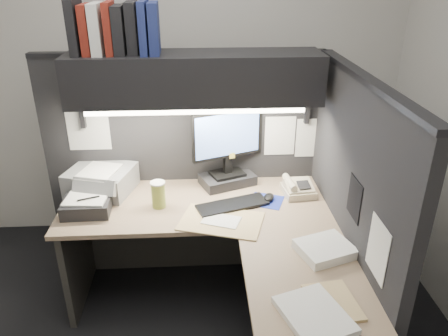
{
  "coord_description": "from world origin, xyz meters",
  "views": [
    {
      "loc": [
        0.14,
        -1.91,
        2.14
      ],
      "look_at": [
        0.29,
        0.51,
        1.0
      ],
      "focal_mm": 35.0,
      "sensor_mm": 36.0,
      "label": 1
    }
  ],
  "objects_px": {
    "desk": "(254,295)",
    "telephone": "(298,189)",
    "coffee_cup": "(158,195)",
    "monitor": "(228,156)",
    "printer": "(101,180)",
    "overhead_shelf": "(195,78)",
    "notebook_stack": "(87,205)",
    "keyboard": "(232,205)"
  },
  "relations": [
    {
      "from": "printer",
      "to": "notebook_stack",
      "type": "distance_m",
      "value": 0.28
    },
    {
      "from": "keyboard",
      "to": "notebook_stack",
      "type": "relative_size",
      "value": 1.58
    },
    {
      "from": "telephone",
      "to": "printer",
      "type": "distance_m",
      "value": 1.33
    },
    {
      "from": "overhead_shelf",
      "to": "notebook_stack",
      "type": "xyz_separation_m",
      "value": [
        -0.69,
        -0.26,
        -0.73
      ]
    },
    {
      "from": "keyboard",
      "to": "coffee_cup",
      "type": "distance_m",
      "value": 0.47
    },
    {
      "from": "overhead_shelf",
      "to": "monitor",
      "type": "bearing_deg",
      "value": 16.46
    },
    {
      "from": "monitor",
      "to": "printer",
      "type": "height_order",
      "value": "monitor"
    },
    {
      "from": "monitor",
      "to": "keyboard",
      "type": "bearing_deg",
      "value": -109.18
    },
    {
      "from": "keyboard",
      "to": "telephone",
      "type": "bearing_deg",
      "value": -1.43
    },
    {
      "from": "telephone",
      "to": "coffee_cup",
      "type": "xyz_separation_m",
      "value": [
        -0.92,
        -0.11,
        0.04
      ]
    },
    {
      "from": "keyboard",
      "to": "printer",
      "type": "relative_size",
      "value": 1.13
    },
    {
      "from": "printer",
      "to": "notebook_stack",
      "type": "relative_size",
      "value": 1.41
    },
    {
      "from": "desk",
      "to": "printer",
      "type": "distance_m",
      "value": 1.28
    },
    {
      "from": "desk",
      "to": "notebook_stack",
      "type": "distance_m",
      "value": 1.15
    },
    {
      "from": "desk",
      "to": "overhead_shelf",
      "type": "height_order",
      "value": "overhead_shelf"
    },
    {
      "from": "monitor",
      "to": "keyboard",
      "type": "height_order",
      "value": "monitor"
    },
    {
      "from": "overhead_shelf",
      "to": "notebook_stack",
      "type": "height_order",
      "value": "overhead_shelf"
    },
    {
      "from": "monitor",
      "to": "keyboard",
      "type": "distance_m",
      "value": 0.38
    },
    {
      "from": "keyboard",
      "to": "notebook_stack",
      "type": "xyz_separation_m",
      "value": [
        -0.91,
        -0.01,
        0.03
      ]
    },
    {
      "from": "desk",
      "to": "notebook_stack",
      "type": "bearing_deg",
      "value": 153.62
    },
    {
      "from": "desk",
      "to": "telephone",
      "type": "distance_m",
      "value": 0.8
    },
    {
      "from": "notebook_stack",
      "to": "desk",
      "type": "bearing_deg",
      "value": -26.38
    },
    {
      "from": "desk",
      "to": "monitor",
      "type": "xyz_separation_m",
      "value": [
        -0.1,
        0.81,
        0.5
      ]
    },
    {
      "from": "monitor",
      "to": "telephone",
      "type": "height_order",
      "value": "monitor"
    },
    {
      "from": "desk",
      "to": "overhead_shelf",
      "type": "relative_size",
      "value": 1.1
    },
    {
      "from": "telephone",
      "to": "notebook_stack",
      "type": "distance_m",
      "value": 1.36
    },
    {
      "from": "overhead_shelf",
      "to": "telephone",
      "type": "xyz_separation_m",
      "value": [
        0.67,
        -0.12,
        -0.73
      ]
    },
    {
      "from": "desk",
      "to": "telephone",
      "type": "bearing_deg",
      "value": 60.02
    },
    {
      "from": "desk",
      "to": "keyboard",
      "type": "xyz_separation_m",
      "value": [
        -0.08,
        0.5,
        0.3
      ]
    },
    {
      "from": "monitor",
      "to": "keyboard",
      "type": "xyz_separation_m",
      "value": [
        0.01,
        -0.32,
        -0.2
      ]
    },
    {
      "from": "desk",
      "to": "coffee_cup",
      "type": "distance_m",
      "value": 0.85
    },
    {
      "from": "telephone",
      "to": "coffee_cup",
      "type": "relative_size",
      "value": 1.25
    },
    {
      "from": "telephone",
      "to": "notebook_stack",
      "type": "relative_size",
      "value": 0.71
    },
    {
      "from": "desk",
      "to": "monitor",
      "type": "height_order",
      "value": "monitor"
    },
    {
      "from": "overhead_shelf",
      "to": "telephone",
      "type": "height_order",
      "value": "overhead_shelf"
    },
    {
      "from": "monitor",
      "to": "printer",
      "type": "bearing_deg",
      "value": 161.92
    },
    {
      "from": "coffee_cup",
      "to": "overhead_shelf",
      "type": "bearing_deg",
      "value": 41.86
    },
    {
      "from": "desk",
      "to": "telephone",
      "type": "xyz_separation_m",
      "value": [
        0.37,
        0.64,
        0.33
      ]
    },
    {
      "from": "telephone",
      "to": "overhead_shelf",
      "type": "bearing_deg",
      "value": 163.17
    },
    {
      "from": "coffee_cup",
      "to": "printer",
      "type": "xyz_separation_m",
      "value": [
        -0.4,
        0.24,
        -0.0
      ]
    },
    {
      "from": "desk",
      "to": "overhead_shelf",
      "type": "distance_m",
      "value": 1.33
    },
    {
      "from": "keyboard",
      "to": "desk",
      "type": "bearing_deg",
      "value": -98.97
    }
  ]
}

